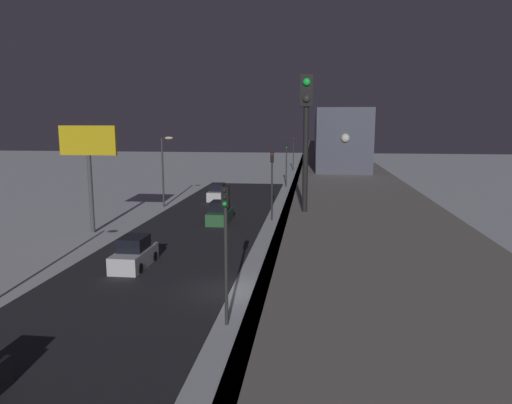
{
  "coord_description": "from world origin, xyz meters",
  "views": [
    {
      "loc": [
        -4.69,
        24.41,
        9.15
      ],
      "look_at": [
        1.06,
        -23.06,
        1.07
      ],
      "focal_mm": 33.13,
      "sensor_mm": 36.0,
      "label": 1
    }
  ],
  "objects_px": {
    "rail_signal": "(306,120)",
    "sedan_white_2": "(217,193)",
    "traffic_light_distant": "(293,149)",
    "traffic_light_near": "(226,236)",
    "traffic_light_far": "(286,158)",
    "sedan_white": "(134,255)",
    "sedan_green_2": "(220,214)",
    "subway_train": "(326,129)",
    "traffic_light_mid": "(272,176)",
    "commercial_billboard": "(88,151)"
  },
  "relations": [
    {
      "from": "traffic_light_distant",
      "to": "sedan_green_2",
      "type": "bearing_deg",
      "value": 84.47
    },
    {
      "from": "subway_train",
      "to": "traffic_light_near",
      "type": "distance_m",
      "value": 41.8
    },
    {
      "from": "traffic_light_distant",
      "to": "traffic_light_near",
      "type": "bearing_deg",
      "value": 90.0
    },
    {
      "from": "subway_train",
      "to": "traffic_light_far",
      "type": "distance_m",
      "value": 8.94
    },
    {
      "from": "traffic_light_mid",
      "to": "traffic_light_far",
      "type": "height_order",
      "value": "same"
    },
    {
      "from": "traffic_light_mid",
      "to": "sedan_white_2",
      "type": "bearing_deg",
      "value": -56.13
    },
    {
      "from": "subway_train",
      "to": "traffic_light_mid",
      "type": "distance_m",
      "value": 18.94
    },
    {
      "from": "rail_signal",
      "to": "traffic_light_far",
      "type": "bearing_deg",
      "value": -86.17
    },
    {
      "from": "subway_train",
      "to": "sedan_white",
      "type": "distance_m",
      "value": 36.4
    },
    {
      "from": "traffic_light_near",
      "to": "traffic_light_far",
      "type": "relative_size",
      "value": 1.0
    },
    {
      "from": "sedan_white_2",
      "to": "traffic_light_near",
      "type": "height_order",
      "value": "traffic_light_near"
    },
    {
      "from": "traffic_light_near",
      "to": "traffic_light_far",
      "type": "height_order",
      "value": "same"
    },
    {
      "from": "sedan_white_2",
      "to": "commercial_billboard",
      "type": "xyz_separation_m",
      "value": [
        7.01,
        17.96,
        6.03
      ]
    },
    {
      "from": "sedan_white_2",
      "to": "traffic_light_near",
      "type": "xyz_separation_m",
      "value": [
        -7.5,
        34.73,
        3.4
      ]
    },
    {
      "from": "sedan_green_2",
      "to": "subway_train",
      "type": "bearing_deg",
      "value": 62.24
    },
    {
      "from": "subway_train",
      "to": "traffic_light_distant",
      "type": "distance_m",
      "value": 30.19
    },
    {
      "from": "rail_signal",
      "to": "sedan_green_2",
      "type": "distance_m",
      "value": 30.53
    },
    {
      "from": "traffic_light_far",
      "to": "traffic_light_distant",
      "type": "xyz_separation_m",
      "value": [
        0.0,
        -23.56,
        0.0
      ]
    },
    {
      "from": "sedan_white",
      "to": "traffic_light_distant",
      "type": "xyz_separation_m",
      "value": [
        -7.5,
        -62.63,
        3.41
      ]
    },
    {
      "from": "sedan_green_2",
      "to": "traffic_light_near",
      "type": "distance_m",
      "value": 22.86
    },
    {
      "from": "commercial_billboard",
      "to": "traffic_light_distant",
      "type": "bearing_deg",
      "value": -105.07
    },
    {
      "from": "subway_train",
      "to": "traffic_light_mid",
      "type": "relative_size",
      "value": 11.57
    },
    {
      "from": "sedan_white",
      "to": "sedan_white_2",
      "type": "distance_m",
      "value": 26.69
    },
    {
      "from": "sedan_white_2",
      "to": "traffic_light_distant",
      "type": "height_order",
      "value": "traffic_light_distant"
    },
    {
      "from": "subway_train",
      "to": "rail_signal",
      "type": "xyz_separation_m",
      "value": [
        1.81,
        47.3,
        0.95
      ]
    },
    {
      "from": "traffic_light_mid",
      "to": "sedan_white",
      "type": "bearing_deg",
      "value": 64.21
    },
    {
      "from": "rail_signal",
      "to": "sedan_white_2",
      "type": "distance_m",
      "value": 43.09
    },
    {
      "from": "sedan_green_2",
      "to": "sedan_white_2",
      "type": "bearing_deg",
      "value": 102.51
    },
    {
      "from": "rail_signal",
      "to": "traffic_light_distant",
      "type": "xyz_separation_m",
      "value": [
        3.56,
        -76.72,
        -5.03
      ]
    },
    {
      "from": "commercial_billboard",
      "to": "traffic_light_far",
      "type": "bearing_deg",
      "value": -115.56
    },
    {
      "from": "subway_train",
      "to": "sedan_white_2",
      "type": "height_order",
      "value": "subway_train"
    },
    {
      "from": "traffic_light_mid",
      "to": "traffic_light_distant",
      "type": "bearing_deg",
      "value": -90.0
    },
    {
      "from": "sedan_white_2",
      "to": "commercial_billboard",
      "type": "bearing_deg",
      "value": 68.68
    },
    {
      "from": "rail_signal",
      "to": "traffic_light_near",
      "type": "xyz_separation_m",
      "value": [
        3.56,
        -6.05,
        -5.03
      ]
    },
    {
      "from": "traffic_light_mid",
      "to": "rail_signal",
      "type": "bearing_deg",
      "value": 96.86
    },
    {
      "from": "rail_signal",
      "to": "sedan_green_2",
      "type": "height_order",
      "value": "rail_signal"
    },
    {
      "from": "rail_signal",
      "to": "traffic_light_far",
      "type": "distance_m",
      "value": 53.52
    },
    {
      "from": "rail_signal",
      "to": "sedan_green_2",
      "type": "xyz_separation_m",
      "value": [
        8.26,
        -28.15,
        -8.43
      ]
    },
    {
      "from": "subway_train",
      "to": "rail_signal",
      "type": "bearing_deg",
      "value": 87.8
    },
    {
      "from": "sedan_white_2",
      "to": "sedan_green_2",
      "type": "bearing_deg",
      "value": 102.51
    },
    {
      "from": "sedan_green_2",
      "to": "commercial_billboard",
      "type": "height_order",
      "value": "commercial_billboard"
    },
    {
      "from": "traffic_light_near",
      "to": "rail_signal",
      "type": "bearing_deg",
      "value": 120.49
    },
    {
      "from": "sedan_white",
      "to": "traffic_light_mid",
      "type": "bearing_deg",
      "value": -115.79
    },
    {
      "from": "subway_train",
      "to": "traffic_light_far",
      "type": "relative_size",
      "value": 11.57
    },
    {
      "from": "sedan_white_2",
      "to": "commercial_billboard",
      "type": "height_order",
      "value": "commercial_billboard"
    },
    {
      "from": "traffic_light_mid",
      "to": "commercial_billboard",
      "type": "distance_m",
      "value": 16.23
    },
    {
      "from": "subway_train",
      "to": "commercial_billboard",
      "type": "height_order",
      "value": "subway_train"
    },
    {
      "from": "traffic_light_far",
      "to": "sedan_white",
      "type": "bearing_deg",
      "value": 79.14
    },
    {
      "from": "rail_signal",
      "to": "sedan_white_2",
      "type": "bearing_deg",
      "value": -74.83
    },
    {
      "from": "sedan_green_2",
      "to": "traffic_light_mid",
      "type": "bearing_deg",
      "value": 17.13
    }
  ]
}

